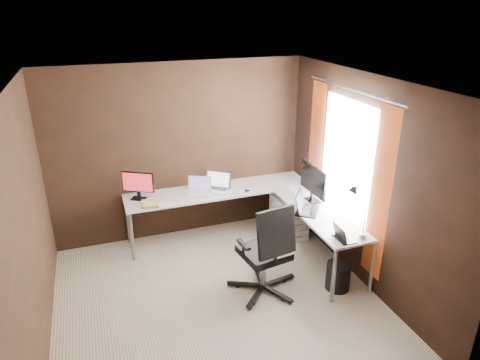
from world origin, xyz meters
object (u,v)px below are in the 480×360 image
Objects in this scene: laptop_black_big at (305,207)px; laptop_black_small at (343,236)px; book_stack at (150,203)px; wastebasket at (338,276)px; desk_lamp at (358,206)px; drawer_pedestal at (289,217)px; monitor_right at (313,181)px; laptop_white at (199,189)px; laptop_silver at (217,186)px; monitor_left at (138,184)px; office_chair at (266,267)px.

laptop_black_big is 1.76× the size of laptop_black_small.
book_stack is 2.55m from wastebasket.
laptop_black_small is at bearing -159.14° from desk_lamp.
book_stack is 0.74× the size of wastebasket.
drawer_pedestal is 0.82m from laptop_black_big.
monitor_right reaches higher than laptop_white.
desk_lamp is at bearing -21.75° from laptop_silver.
laptop_black_big is (-0.12, -0.66, 0.48)m from drawer_pedestal.
book_stack reaches higher than wastebasket.
monitor_right is 2.50× the size of book_stack.
office_chair reaches higher than monitor_left.
laptop_silver is 0.39× the size of office_chair.
laptop_black_big is at bearing -12.96° from laptop_silver.
laptop_silver is at bearing 86.04° from office_chair.
desk_lamp is 0.96m from wastebasket.
book_stack is (-0.98, -0.22, -0.02)m from laptop_silver.
laptop_black_big is 1.86× the size of book_stack.
monitor_right is 1.38m from laptop_silver.
drawer_pedestal is 1.38m from laptop_white.
laptop_silver is (0.27, 0.03, 0.00)m from laptop_white.
laptop_white is 0.85× the size of laptop_black_big.
desk_lamp is (0.00, -1.00, 0.10)m from monitor_right.
office_chair reaches higher than laptop_silver.
desk_lamp reaches higher than laptop_white.
monitor_left is at bearing 139.25° from wastebasket.
monitor_right is 1.36m from office_chair.
monitor_right is at bearing 83.46° from wastebasket.
office_chair is (0.40, -1.47, -0.44)m from laptop_white.
wastebasket is (1.96, -1.51, -0.60)m from book_stack.
laptop_white is (0.82, -0.08, -0.17)m from monitor_left.
desk_lamp is (0.11, -1.44, 0.82)m from drawer_pedestal.
laptop_black_small is at bearing 169.96° from monitor_right.
desk_lamp reaches higher than laptop_silver.
laptop_black_small is at bearing -12.51° from monitor_left.
laptop_black_big is 1.38× the size of wastebasket.
drawer_pedestal is 1.66m from desk_lamp.
laptop_black_small is (2.02, -1.86, -0.18)m from monitor_left.
office_chair is (-0.80, 0.32, -0.43)m from laptop_black_small.
laptop_silver reaches higher than laptop_white.
laptop_black_big is 0.88m from desk_lamp.
laptop_black_big is (0.86, -1.03, 0.00)m from laptop_silver.
monitor_left reaches higher than laptop_black_big.
laptop_black_small is (0.94, -1.81, -0.01)m from laptop_silver.
laptop_white is at bearing 58.81° from monitor_right.
wastebasket is (-0.11, 0.07, -0.95)m from desk_lamp.
laptop_black_small is at bearing -30.55° from laptop_white.
office_chair is at bearing 159.39° from laptop_black_big.
wastebasket is at bearing -37.59° from book_stack.
laptop_black_small is (1.20, -1.79, -0.01)m from laptop_white.
laptop_black_small reaches higher than wastebasket.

